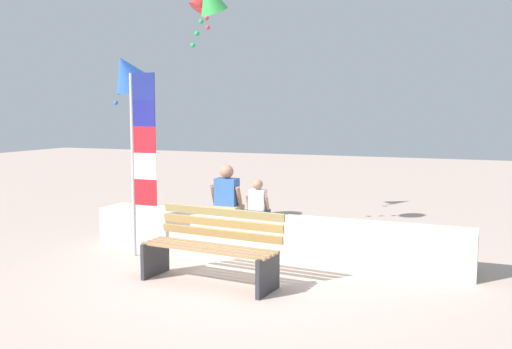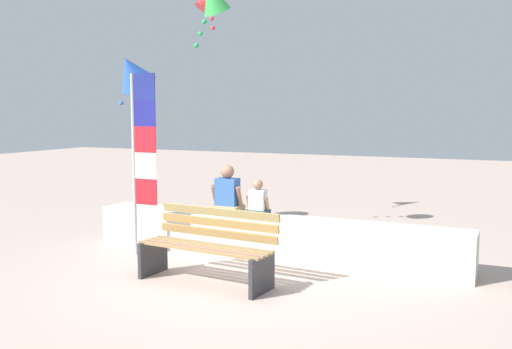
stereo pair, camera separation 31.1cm
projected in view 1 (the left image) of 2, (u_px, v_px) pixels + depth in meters
The scene contains 8 objects.
ground_plane at pixel (241, 277), 7.24m from camera, with size 40.00×40.00×0.00m, color #BBA194.
seawall_ledge at pixel (271, 237), 8.21m from camera, with size 5.53×0.60×0.58m, color beige.
park_bench at pixel (212, 248), 6.97m from camera, with size 1.77×0.76×0.88m.
person_adult at pixel (227, 194), 8.45m from camera, with size 0.47×0.35×0.72m.
person_child at pixel (258, 201), 8.28m from camera, with size 0.34×0.25×0.52m.
flag_banner at pixel (140, 150), 8.09m from camera, with size 0.41×0.05×2.62m.
kite_red at pixel (204, 0), 10.49m from camera, with size 0.68×0.66×0.86m.
kite_blue at pixel (127, 71), 9.80m from camera, with size 0.80×0.94×0.98m.
Camera 1 is at (2.86, -6.46, 2.08)m, focal length 40.21 mm.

